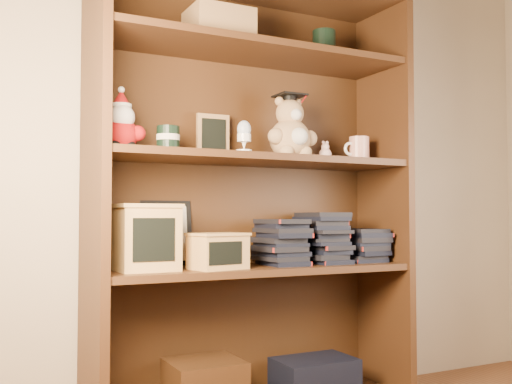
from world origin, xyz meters
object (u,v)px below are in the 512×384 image
at_px(grad_teddy_bear, 291,133).
at_px(teacher_mug, 359,149).
at_px(treats_box, 145,237).
at_px(bookcase, 249,203).

height_order(grad_teddy_bear, teacher_mug, grad_teddy_bear).
bearing_deg(treats_box, teacher_mug, 0.06).
bearing_deg(bookcase, grad_teddy_bear, -21.67).
height_order(bookcase, teacher_mug, bookcase).
bearing_deg(teacher_mug, grad_teddy_bear, -178.64).
bearing_deg(grad_teddy_bear, teacher_mug, 1.36).
height_order(bookcase, treats_box, bookcase).
xyz_separation_m(bookcase, grad_teddy_bear, (0.15, -0.06, 0.27)).
relative_size(bookcase, teacher_mug, 14.07).
bearing_deg(treats_box, bookcase, 7.13).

